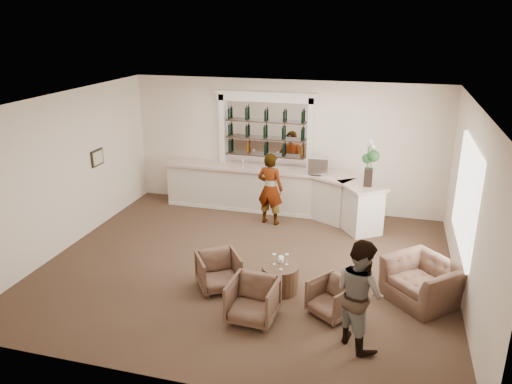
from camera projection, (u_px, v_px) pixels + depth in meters
The scene contains 19 objects.
ground at pixel (247, 266), 10.05m from camera, with size 8.00×8.00×0.00m, color brown.
room_shell at pixel (264, 145), 9.88m from camera, with size 8.04×7.02×3.32m.
bar_counter at pixel (274, 191), 12.62m from camera, with size 5.72×1.80×1.14m.
back_bar_alcove at pixel (265, 130), 12.60m from camera, with size 2.64×0.25×3.00m.
cocktail_table at pixel (280, 278), 9.07m from camera, with size 0.68×0.68×0.50m, color brown.
sommelier at pixel (270, 189), 11.85m from camera, with size 0.64×0.42×1.75m, color gray.
guest at pixel (360, 293), 7.40m from camera, with size 0.84×0.65×1.73m, color gray.
armchair_left at pixel (219, 271), 9.13m from camera, with size 0.73×0.75×0.68m, color brown.
armchair_center at pixel (253, 300), 8.16m from camera, with size 0.76×0.78×0.71m, color brown.
armchair_right at pixel (333, 298), 8.31m from camera, with size 0.67×0.69×0.63m, color brown.
armchair_far at pixel (423, 282), 8.69m from camera, with size 1.17×1.02×0.76m, color brown.
espresso_machine at pixel (318, 165), 12.07m from camera, with size 0.47×0.39×0.41m, color silver.
flower_vase at pixel (370, 160), 11.04m from camera, with size 0.28×0.28×1.08m.
wine_glass_bar_left at pixel (243, 164), 12.56m from camera, with size 0.07×0.07×0.21m, color white, non-canonical shape.
wine_glass_bar_right at pixel (270, 165), 12.44m from camera, with size 0.07×0.07×0.21m, color white, non-canonical shape.
wine_glass_tbl_a at pixel (274, 259), 9.01m from camera, with size 0.07×0.07×0.21m, color white, non-canonical shape.
wine_glass_tbl_b at pixel (287, 259), 9.00m from camera, with size 0.07×0.07×0.21m, color white, non-canonical shape.
wine_glass_tbl_c at pixel (281, 264), 8.82m from camera, with size 0.07×0.07×0.21m, color white, non-canonical shape.
napkin_holder at pixel (281, 259), 9.10m from camera, with size 0.08×0.08×0.12m, color white.
Camera 1 is at (2.56, -8.61, 4.75)m, focal length 35.00 mm.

